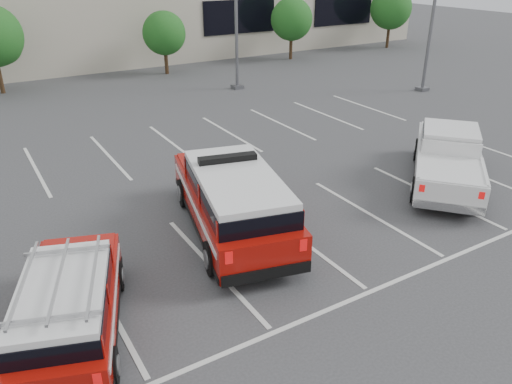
% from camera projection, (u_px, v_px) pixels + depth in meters
% --- Properties ---
extents(ground, '(120.00, 120.00, 0.00)m').
position_uv_depth(ground, '(299.00, 239.00, 13.89)').
color(ground, '#39393C').
rests_on(ground, ground).
extents(stall_markings, '(23.00, 15.00, 0.01)m').
position_uv_depth(stall_markings, '(224.00, 182.00, 17.37)').
color(stall_markings, silver).
rests_on(stall_markings, ground).
extents(tree_mid_right, '(2.77, 2.77, 3.99)m').
position_uv_depth(tree_mid_right, '(165.00, 35.00, 32.22)').
color(tree_mid_right, '#3F2B19').
rests_on(tree_mid_right, ground).
extents(tree_right, '(3.07, 3.07, 4.42)m').
position_uv_depth(tree_right, '(292.00, 21.00, 36.79)').
color(tree_right, '#3F2B19').
rests_on(tree_right, ground).
extents(tree_far_right, '(3.37, 3.37, 4.85)m').
position_uv_depth(tree_far_right, '(391.00, 10.00, 41.35)').
color(tree_far_right, '#3F2B19').
rests_on(tree_far_right, ground).
extents(fire_chief_suv, '(3.60, 6.45, 2.15)m').
position_uv_depth(fire_chief_suv, '(233.00, 204.00, 13.86)').
color(fire_chief_suv, '#970D07').
rests_on(fire_chief_suv, ground).
extents(white_pickup, '(5.78, 5.41, 1.81)m').
position_uv_depth(white_pickup, '(447.00, 163.00, 17.07)').
color(white_pickup, silver).
rests_on(white_pickup, ground).
extents(ladder_suv, '(3.17, 4.84, 1.78)m').
position_uv_depth(ladder_suv, '(70.00, 310.00, 9.99)').
color(ladder_suv, '#970D07').
rests_on(ladder_suv, ground).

